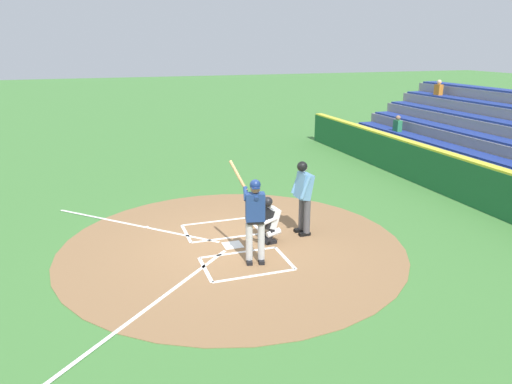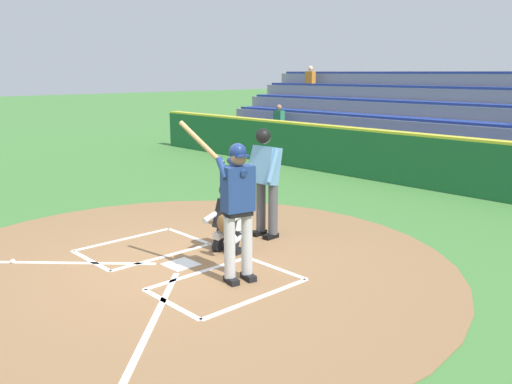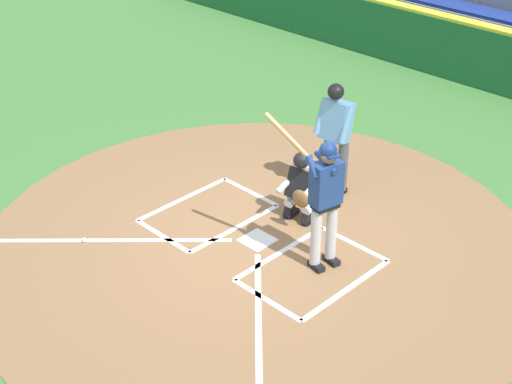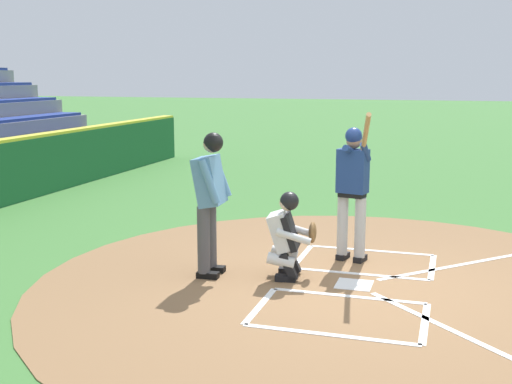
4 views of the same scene
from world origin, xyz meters
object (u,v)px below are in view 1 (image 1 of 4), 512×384
object	(u,v)px
batter	(255,215)
plate_umpire	(304,193)
baseball	(147,227)
catcher	(268,219)

from	to	relation	value
batter	plate_umpire	distance (m)	2.02
batter	baseball	bearing A→B (deg)	35.48
catcher	plate_umpire	size ratio (longest dim) A/B	0.61
batter	baseball	world-z (taller)	batter
batter	plate_umpire	xyz separation A→B (m)	(1.17, -1.65, -0.02)
batter	baseball	size ratio (longest dim) A/B	28.76
plate_umpire	baseball	bearing A→B (deg)	66.10
batter	baseball	xyz separation A→B (m)	(2.77, 1.98, -1.06)
catcher	plate_umpire	distance (m)	1.11
catcher	plate_umpire	bearing A→B (deg)	-78.56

